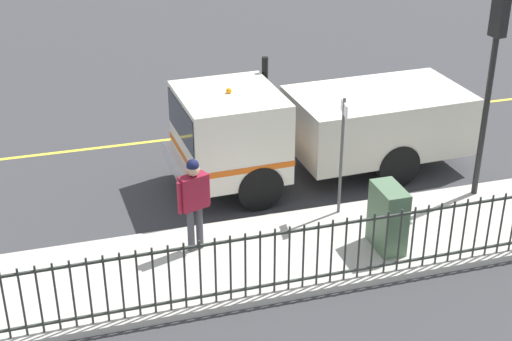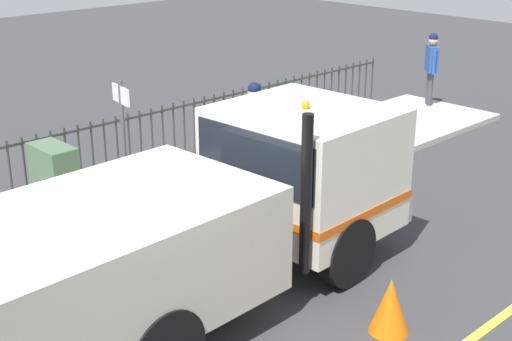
% 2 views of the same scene
% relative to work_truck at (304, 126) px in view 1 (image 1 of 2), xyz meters
% --- Properties ---
extents(ground_plane, '(51.02, 51.02, 0.00)m').
position_rel_work_truck_xyz_m(ground_plane, '(-0.39, 1.41, -1.23)').
color(ground_plane, '#38383A').
rests_on(ground_plane, ground).
extents(sidewalk_slab, '(2.66, 23.19, 0.12)m').
position_rel_work_truck_xyz_m(sidewalk_slab, '(2.91, 1.41, -1.17)').
color(sidewalk_slab, '#B7B2A8').
rests_on(sidewalk_slab, ground).
extents(lane_marking, '(0.12, 20.87, 0.01)m').
position_rel_work_truck_xyz_m(lane_marking, '(-2.83, 1.41, -1.23)').
color(lane_marking, yellow).
rests_on(lane_marking, ground).
extents(work_truck, '(2.50, 6.60, 2.51)m').
position_rel_work_truck_xyz_m(work_truck, '(0.00, 0.00, 0.00)').
color(work_truck, silver).
rests_on(work_truck, ground).
extents(worker_standing, '(0.38, 0.63, 1.81)m').
position_rel_work_truck_xyz_m(worker_standing, '(2.40, -2.93, 0.00)').
color(worker_standing, maroon).
rests_on(worker_standing, sidewalk_slab).
extents(iron_fence, '(0.04, 19.75, 1.22)m').
position_rel_work_truck_xyz_m(iron_fence, '(4.07, 1.41, -0.49)').
color(iron_fence, '#2D332D').
rests_on(iron_fence, sidewalk_slab).
extents(traffic_light_near, '(0.33, 0.26, 4.20)m').
position_rel_work_truck_xyz_m(traffic_light_near, '(1.94, 3.10, 1.87)').
color(traffic_light_near, black).
rests_on(traffic_light_near, sidewalk_slab).
extents(utility_cabinet, '(0.83, 0.45, 1.23)m').
position_rel_work_truck_xyz_m(utility_cabinet, '(3.33, 0.42, -0.50)').
color(utility_cabinet, '#4C6B4C').
rests_on(utility_cabinet, sidewalk_slab).
extents(traffic_cone, '(0.48, 0.48, 0.69)m').
position_rel_work_truck_xyz_m(traffic_cone, '(-2.04, -0.89, -0.89)').
color(traffic_cone, orange).
rests_on(traffic_cone, ground).
extents(street_sign, '(0.50, 0.12, 2.42)m').
position_rel_work_truck_xyz_m(street_sign, '(1.87, 0.08, 0.40)').
color(street_sign, '#4C4C4C').
rests_on(street_sign, sidewalk_slab).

